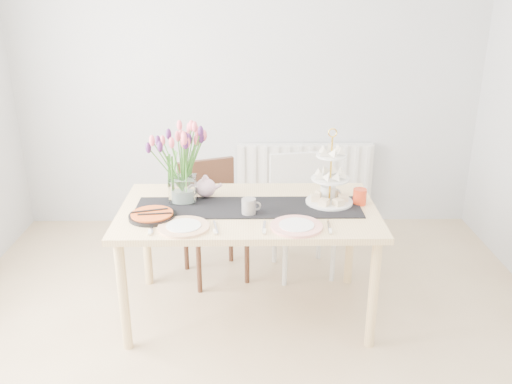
{
  "coord_description": "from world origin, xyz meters",
  "views": [
    {
      "loc": [
        0.01,
        -2.38,
        2.04
      ],
      "look_at": [
        0.05,
        0.68,
        0.88
      ],
      "focal_mm": 38.0,
      "sensor_mm": 36.0,
      "label": 1
    }
  ],
  "objects_px": {
    "tulip_vase": "(181,152)",
    "plate_left": "(184,227)",
    "dining_table": "(248,219)",
    "cake_stand": "(330,185)",
    "chair_brown": "(211,211)",
    "mug_grey": "(249,207)",
    "chair_white": "(301,205)",
    "cream_jug": "(328,193)",
    "radiator": "(304,176)",
    "teapot": "(206,188)",
    "tart_tin": "(152,216)",
    "plate_right": "(296,226)",
    "mug_orange": "(360,197)"
  },
  "relations": [
    {
      "from": "radiator",
      "to": "dining_table",
      "type": "distance_m",
      "value": 1.56
    },
    {
      "from": "chair_brown",
      "to": "mug_grey",
      "type": "distance_m",
      "value": 0.78
    },
    {
      "from": "dining_table",
      "to": "mug_orange",
      "type": "distance_m",
      "value": 0.72
    },
    {
      "from": "chair_brown",
      "to": "radiator",
      "type": "bearing_deg",
      "value": 28.45
    },
    {
      "from": "chair_brown",
      "to": "plate_left",
      "type": "relative_size",
      "value": 2.9
    },
    {
      "from": "plate_right",
      "to": "mug_grey",
      "type": "bearing_deg",
      "value": 144.79
    },
    {
      "from": "chair_brown",
      "to": "cake_stand",
      "type": "bearing_deg",
      "value": -52.85
    },
    {
      "from": "tart_tin",
      "to": "plate_right",
      "type": "bearing_deg",
      "value": -9.74
    },
    {
      "from": "radiator",
      "to": "mug_grey",
      "type": "height_order",
      "value": "mug_grey"
    },
    {
      "from": "mug_grey",
      "to": "plate_left",
      "type": "distance_m",
      "value": 0.42
    },
    {
      "from": "plate_right",
      "to": "cake_stand",
      "type": "bearing_deg",
      "value": 56.59
    },
    {
      "from": "tulip_vase",
      "to": "mug_orange",
      "type": "bearing_deg",
      "value": -2.93
    },
    {
      "from": "radiator",
      "to": "plate_left",
      "type": "xyz_separation_m",
      "value": [
        -0.87,
        -1.75,
        0.31
      ]
    },
    {
      "from": "dining_table",
      "to": "cake_stand",
      "type": "height_order",
      "value": "cake_stand"
    },
    {
      "from": "cake_stand",
      "to": "cream_jug",
      "type": "height_order",
      "value": "cake_stand"
    },
    {
      "from": "radiator",
      "to": "cream_jug",
      "type": "height_order",
      "value": "cream_jug"
    },
    {
      "from": "cream_jug",
      "to": "tulip_vase",
      "type": "bearing_deg",
      "value": -166.18
    },
    {
      "from": "teapot",
      "to": "tart_tin",
      "type": "height_order",
      "value": "teapot"
    },
    {
      "from": "tulip_vase",
      "to": "chair_white",
      "type": "bearing_deg",
      "value": 32.51
    },
    {
      "from": "chair_white",
      "to": "plate_right",
      "type": "xyz_separation_m",
      "value": [
        -0.12,
        -0.93,
        0.24
      ]
    },
    {
      "from": "chair_white",
      "to": "dining_table",
      "type": "bearing_deg",
      "value": -131.46
    },
    {
      "from": "tart_tin",
      "to": "mug_orange",
      "type": "xyz_separation_m",
      "value": [
        1.28,
        0.21,
        0.03
      ]
    },
    {
      "from": "cream_jug",
      "to": "plate_right",
      "type": "distance_m",
      "value": 0.49
    },
    {
      "from": "cream_jug",
      "to": "cake_stand",
      "type": "bearing_deg",
      "value": -76.83
    },
    {
      "from": "cream_jug",
      "to": "plate_left",
      "type": "distance_m",
      "value": 0.98
    },
    {
      "from": "cake_stand",
      "to": "teapot",
      "type": "xyz_separation_m",
      "value": [
        -0.79,
        0.12,
        -0.06
      ]
    },
    {
      "from": "cake_stand",
      "to": "mug_orange",
      "type": "relative_size",
      "value": 4.32
    },
    {
      "from": "tulip_vase",
      "to": "cream_jug",
      "type": "height_order",
      "value": "tulip_vase"
    },
    {
      "from": "tart_tin",
      "to": "cream_jug",
      "type": "bearing_deg",
      "value": 14.36
    },
    {
      "from": "tulip_vase",
      "to": "cream_jug",
      "type": "relative_size",
      "value": 6.17
    },
    {
      "from": "radiator",
      "to": "chair_brown",
      "type": "bearing_deg",
      "value": -130.82
    },
    {
      "from": "tulip_vase",
      "to": "plate_left",
      "type": "relative_size",
      "value": 2.04
    },
    {
      "from": "cream_jug",
      "to": "plate_left",
      "type": "bearing_deg",
      "value": -141.45
    },
    {
      "from": "teapot",
      "to": "plate_right",
      "type": "distance_m",
      "value": 0.74
    },
    {
      "from": "cake_stand",
      "to": "teapot",
      "type": "relative_size",
      "value": 2.01
    },
    {
      "from": "teapot",
      "to": "cake_stand",
      "type": "bearing_deg",
      "value": 3.11
    },
    {
      "from": "tulip_vase",
      "to": "cake_stand",
      "type": "distance_m",
      "value": 0.95
    },
    {
      "from": "teapot",
      "to": "cream_jug",
      "type": "height_order",
      "value": "teapot"
    },
    {
      "from": "chair_brown",
      "to": "tart_tin",
      "type": "xyz_separation_m",
      "value": [
        -0.3,
        -0.71,
        0.27
      ]
    },
    {
      "from": "tart_tin",
      "to": "plate_right",
      "type": "distance_m",
      "value": 0.86
    },
    {
      "from": "plate_left",
      "to": "cake_stand",
      "type": "bearing_deg",
      "value": 22.22
    },
    {
      "from": "tulip_vase",
      "to": "mug_grey",
      "type": "bearing_deg",
      "value": -27.38
    },
    {
      "from": "teapot",
      "to": "tart_tin",
      "type": "xyz_separation_m",
      "value": [
        -0.3,
        -0.34,
        -0.05
      ]
    },
    {
      "from": "chair_white",
      "to": "cake_stand",
      "type": "height_order",
      "value": "cake_stand"
    },
    {
      "from": "dining_table",
      "to": "cream_jug",
      "type": "xyz_separation_m",
      "value": [
        0.51,
        0.13,
        0.13
      ]
    },
    {
      "from": "cake_stand",
      "to": "plate_right",
      "type": "bearing_deg",
      "value": -123.41
    },
    {
      "from": "cake_stand",
      "to": "mug_orange",
      "type": "height_order",
      "value": "cake_stand"
    },
    {
      "from": "radiator",
      "to": "cake_stand",
      "type": "bearing_deg",
      "value": -89.46
    },
    {
      "from": "cake_stand",
      "to": "dining_table",
      "type": "bearing_deg",
      "value": -172.72
    },
    {
      "from": "chair_white",
      "to": "teapot",
      "type": "distance_m",
      "value": 0.86
    }
  ]
}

